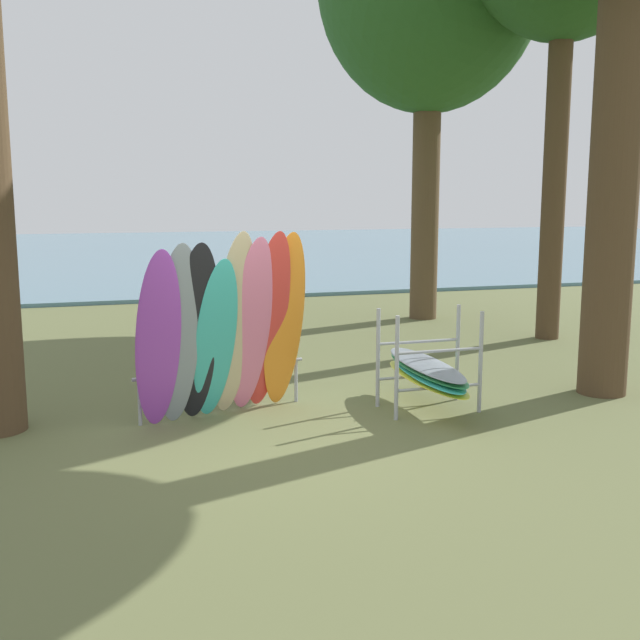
{
  "coord_description": "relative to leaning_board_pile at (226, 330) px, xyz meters",
  "views": [
    {
      "loc": [
        -1.91,
        -7.8,
        2.62
      ],
      "look_at": [
        0.83,
        1.07,
        1.1
      ],
      "focal_mm": 42.59,
      "sensor_mm": 36.0,
      "label": 1
    }
  ],
  "objects": [
    {
      "name": "ground_plane",
      "position": [
        0.39,
        -0.87,
        -1.06
      ],
      "size": [
        80.0,
        80.0,
        0.0
      ],
      "primitive_type": "plane",
      "color": "#60663D"
    },
    {
      "name": "leaning_board_pile",
      "position": [
        0.0,
        0.0,
        0.0
      ],
      "size": [
        2.19,
        1.13,
        2.24
      ],
      "color": "purple",
      "rests_on": "ground"
    },
    {
      "name": "board_storage_rack",
      "position": [
        2.43,
        -0.35,
        -0.57
      ],
      "size": [
        1.15,
        2.13,
        1.25
      ],
      "color": "#9EA0A5",
      "rests_on": "ground"
    },
    {
      "name": "lake_water",
      "position": [
        0.39,
        28.35,
        -1.01
      ],
      "size": [
        80.0,
        36.0,
        0.1
      ],
      "primitive_type": "cube",
      "color": "slate",
      "rests_on": "ground"
    }
  ]
}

